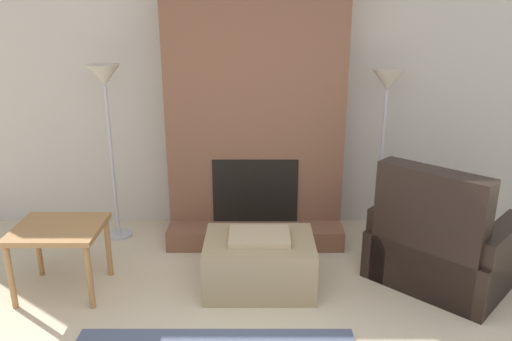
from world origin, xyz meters
TOP-DOWN VIEW (x-y plane):
  - wall_back at (0.00, 2.96)m, footprint 7.44×0.06m
  - fireplace at (0.00, 2.70)m, footprint 1.62×0.73m
  - ottoman at (0.03, 1.64)m, footprint 0.85×0.62m
  - armchair at (1.47, 1.72)m, footprint 1.32×1.31m
  - side_table at (-1.49, 1.58)m, footprint 0.65×0.56m
  - floor_lamp_left at (-1.34, 2.58)m, footprint 0.29×0.29m
  - floor_lamp_right at (1.17, 2.58)m, footprint 0.29×0.29m

SIDE VIEW (x-z plane):
  - ottoman at x=0.03m, z-range -0.02..0.44m
  - armchair at x=1.47m, z-range -0.21..0.81m
  - side_table at x=-1.49m, z-range 0.20..0.75m
  - fireplace at x=0.00m, z-range -0.06..2.54m
  - wall_back at x=0.00m, z-range 0.00..2.60m
  - floor_lamp_right at x=1.17m, z-range 0.57..2.18m
  - floor_lamp_left at x=-1.34m, z-range 0.58..2.23m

